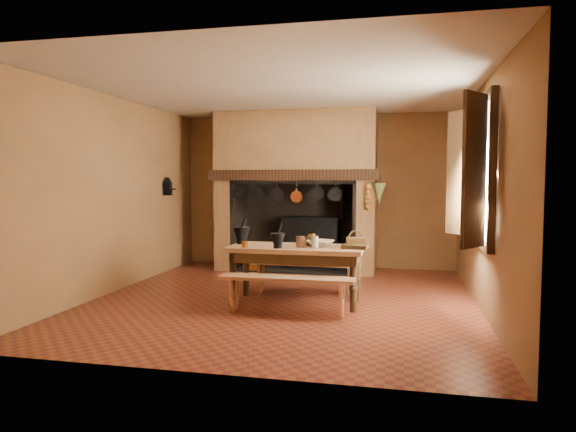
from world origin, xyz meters
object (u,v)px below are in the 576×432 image
object	(u,v)px
bench_front	(287,286)
wicker_basket	(356,242)
work_table	(296,255)
iron_range	(312,242)
mixing_bowl	(321,243)
coffee_grinder	(312,240)

from	to	relation	value
bench_front	wicker_basket	distance (m)	1.08
work_table	iron_range	bearing A→B (deg)	95.24
iron_range	mixing_bowl	xyz separation A→B (m)	(0.56, -2.61, 0.31)
coffee_grinder	bench_front	bearing A→B (deg)	-105.04
bench_front	mixing_bowl	world-z (taller)	mixing_bowl
iron_range	work_table	size ratio (longest dim) A/B	0.93
bench_front	mixing_bowl	distance (m)	0.82
mixing_bowl	wicker_basket	size ratio (longest dim) A/B	1.34
coffee_grinder	wicker_basket	bearing A→B (deg)	-10.57
coffee_grinder	wicker_basket	xyz separation A→B (m)	(0.58, -0.11, -0.00)
work_table	coffee_grinder	bearing A→B (deg)	33.45
wicker_basket	iron_range	bearing A→B (deg)	102.61
coffee_grinder	wicker_basket	distance (m)	0.59
bench_front	mixing_bowl	bearing A→B (deg)	62.80
bench_front	coffee_grinder	size ratio (longest dim) A/B	8.35
work_table	bench_front	size ratio (longest dim) A/B	1.07
coffee_grinder	wicker_basket	size ratio (longest dim) A/B	0.77
work_table	bench_front	bearing A→B (deg)	-90.00
work_table	bench_front	xyz separation A→B (m)	(-0.00, -0.57, -0.29)
iron_range	mixing_bowl	distance (m)	2.69
mixing_bowl	work_table	bearing A→B (deg)	-173.35
iron_range	wicker_basket	size ratio (longest dim) A/B	6.34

